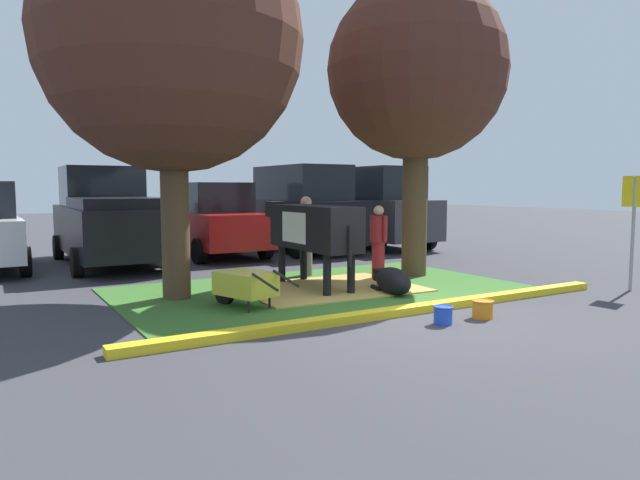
{
  "coord_description": "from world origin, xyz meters",
  "views": [
    {
      "loc": [
        -5.42,
        -6.39,
        1.88
      ],
      "look_at": [
        0.05,
        2.73,
        0.9
      ],
      "focal_mm": 31.89,
      "sensor_mm": 36.0,
      "label": 1
    }
  ],
  "objects_px": {
    "cow_holstein": "(312,228)",
    "sedan_red": "(213,220)",
    "parking_sign": "(634,210)",
    "pickup_truck_black": "(109,219)",
    "suv_dark_grey": "(374,207)",
    "person_visitor_near": "(378,241)",
    "suv_black": "(301,208)",
    "person_handler": "(306,233)",
    "wheelbarrow": "(245,284)",
    "shade_tree_right": "(417,72)",
    "bucket_orange": "(483,309)",
    "calf_lying": "(392,281)",
    "bucket_blue": "(443,315)",
    "shade_tree_left": "(171,41)"
  },
  "relations": [
    {
      "from": "person_visitor_near",
      "to": "wheelbarrow",
      "type": "height_order",
      "value": "person_visitor_near"
    },
    {
      "from": "person_handler",
      "to": "wheelbarrow",
      "type": "distance_m",
      "value": 3.41
    },
    {
      "from": "cow_holstein",
      "to": "calf_lying",
      "type": "height_order",
      "value": "cow_holstein"
    },
    {
      "from": "parking_sign",
      "to": "bucket_orange",
      "type": "height_order",
      "value": "parking_sign"
    },
    {
      "from": "cow_holstein",
      "to": "person_visitor_near",
      "type": "height_order",
      "value": "cow_holstein"
    },
    {
      "from": "parking_sign",
      "to": "bucket_orange",
      "type": "distance_m",
      "value": 4.22
    },
    {
      "from": "wheelbarrow",
      "to": "bucket_blue",
      "type": "xyz_separation_m",
      "value": [
        1.94,
        -2.35,
        -0.25
      ]
    },
    {
      "from": "pickup_truck_black",
      "to": "suv_dark_grey",
      "type": "xyz_separation_m",
      "value": [
        8.0,
        -0.06,
        0.16
      ]
    },
    {
      "from": "parking_sign",
      "to": "shade_tree_right",
      "type": "bearing_deg",
      "value": 123.71
    },
    {
      "from": "parking_sign",
      "to": "sedan_red",
      "type": "bearing_deg",
      "value": 117.21
    },
    {
      "from": "cow_holstein",
      "to": "wheelbarrow",
      "type": "bearing_deg",
      "value": -149.9
    },
    {
      "from": "sedan_red",
      "to": "suv_black",
      "type": "bearing_deg",
      "value": -4.66
    },
    {
      "from": "bucket_orange",
      "to": "suv_dark_grey",
      "type": "bearing_deg",
      "value": 62.8
    },
    {
      "from": "shade_tree_left",
      "to": "sedan_red",
      "type": "relative_size",
      "value": 1.46
    },
    {
      "from": "cow_holstein",
      "to": "person_handler",
      "type": "distance_m",
      "value": 1.44
    },
    {
      "from": "person_visitor_near",
      "to": "suv_black",
      "type": "xyz_separation_m",
      "value": [
        1.27,
        5.5,
        0.46
      ]
    },
    {
      "from": "wheelbarrow",
      "to": "suv_black",
      "type": "distance_m",
      "value": 8.19
    },
    {
      "from": "bucket_blue",
      "to": "suv_dark_grey",
      "type": "distance_m",
      "value": 10.35
    },
    {
      "from": "sedan_red",
      "to": "shade_tree_right",
      "type": "bearing_deg",
      "value": -67.11
    },
    {
      "from": "person_visitor_near",
      "to": "shade_tree_left",
      "type": "bearing_deg",
      "value": 177.84
    },
    {
      "from": "wheelbarrow",
      "to": "bucket_orange",
      "type": "height_order",
      "value": "wheelbarrow"
    },
    {
      "from": "sedan_red",
      "to": "suv_black",
      "type": "xyz_separation_m",
      "value": [
        2.67,
        -0.22,
        0.29
      ]
    },
    {
      "from": "sedan_red",
      "to": "suv_black",
      "type": "height_order",
      "value": "suv_black"
    },
    {
      "from": "shade_tree_left",
      "to": "person_visitor_near",
      "type": "bearing_deg",
      "value": -2.16
    },
    {
      "from": "suv_black",
      "to": "suv_dark_grey",
      "type": "bearing_deg",
      "value": -3.88
    },
    {
      "from": "shade_tree_left",
      "to": "suv_black",
      "type": "bearing_deg",
      "value": 44.77
    },
    {
      "from": "wheelbarrow",
      "to": "parking_sign",
      "type": "xyz_separation_m",
      "value": [
        6.69,
        -2.19,
        1.09
      ]
    },
    {
      "from": "calf_lying",
      "to": "sedan_red",
      "type": "xyz_separation_m",
      "value": [
        -0.68,
        7.08,
        0.75
      ]
    },
    {
      "from": "bucket_orange",
      "to": "person_handler",
      "type": "bearing_deg",
      "value": 93.23
    },
    {
      "from": "person_handler",
      "to": "cow_holstein",
      "type": "bearing_deg",
      "value": -115.46
    },
    {
      "from": "shade_tree_left",
      "to": "cow_holstein",
      "type": "bearing_deg",
      "value": -5.65
    },
    {
      "from": "suv_black",
      "to": "parking_sign",
      "type": "bearing_deg",
      "value": -77.33
    },
    {
      "from": "parking_sign",
      "to": "bucket_orange",
      "type": "bearing_deg",
      "value": -177.44
    },
    {
      "from": "bucket_blue",
      "to": "sedan_red",
      "type": "xyz_separation_m",
      "value": [
        0.1,
        9.21,
        0.85
      ]
    },
    {
      "from": "parking_sign",
      "to": "person_visitor_near",
      "type": "bearing_deg",
      "value": 134.33
    },
    {
      "from": "cow_holstein",
      "to": "sedan_red",
      "type": "relative_size",
      "value": 0.71
    },
    {
      "from": "cow_holstein",
      "to": "person_handler",
      "type": "relative_size",
      "value": 1.85
    },
    {
      "from": "wheelbarrow",
      "to": "parking_sign",
      "type": "relative_size",
      "value": 0.76
    },
    {
      "from": "person_visitor_near",
      "to": "wheelbarrow",
      "type": "distance_m",
      "value": 3.65
    },
    {
      "from": "person_visitor_near",
      "to": "bucket_orange",
      "type": "relative_size",
      "value": 4.76
    },
    {
      "from": "suv_dark_grey",
      "to": "suv_black",
      "type": "bearing_deg",
      "value": 176.12
    },
    {
      "from": "parking_sign",
      "to": "suv_black",
      "type": "xyz_separation_m",
      "value": [
        -1.98,
        8.83,
        -0.21
      ]
    },
    {
      "from": "shade_tree_right",
      "to": "wheelbarrow",
      "type": "relative_size",
      "value": 3.85
    },
    {
      "from": "person_handler",
      "to": "person_visitor_near",
      "type": "bearing_deg",
      "value": -49.62
    },
    {
      "from": "calf_lying",
      "to": "person_handler",
      "type": "height_order",
      "value": "person_handler"
    },
    {
      "from": "person_visitor_near",
      "to": "pickup_truck_black",
      "type": "height_order",
      "value": "pickup_truck_black"
    },
    {
      "from": "bucket_blue",
      "to": "suv_dark_grey",
      "type": "xyz_separation_m",
      "value": [
        5.29,
        8.82,
        1.13
      ]
    },
    {
      "from": "person_visitor_near",
      "to": "suv_black",
      "type": "relative_size",
      "value": 0.33
    },
    {
      "from": "person_handler",
      "to": "parking_sign",
      "type": "relative_size",
      "value": 0.81
    },
    {
      "from": "wheelbarrow",
      "to": "suv_dark_grey",
      "type": "relative_size",
      "value": 0.35
    }
  ]
}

